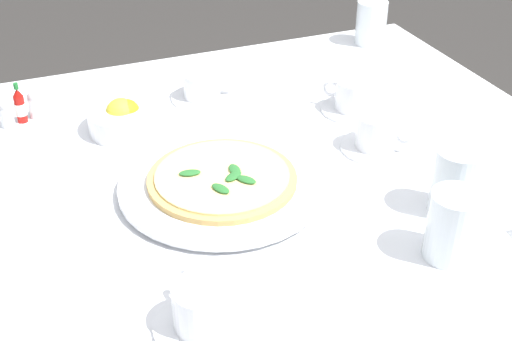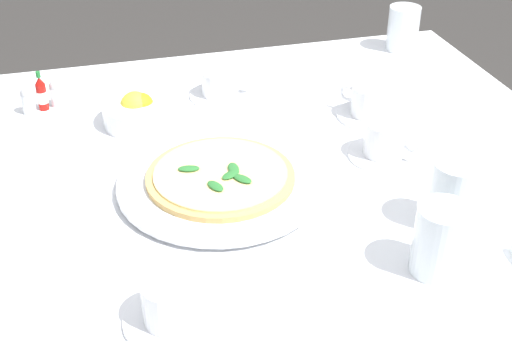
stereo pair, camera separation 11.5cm
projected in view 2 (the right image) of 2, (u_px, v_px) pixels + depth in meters
name	position (u px, v px, depth m)	size (l,w,h in m)	color
dining_table	(288.00, 234.00, 1.25)	(1.12, 1.12, 0.76)	white
pizza_plate	(221.00, 182.00, 1.13)	(0.35, 0.35, 0.02)	white
pizza	(221.00, 176.00, 1.13)	(0.25, 0.25, 0.02)	#DBAD60
coffee_cup_far_right	(386.00, 141.00, 1.21)	(0.13, 0.13, 0.07)	white
coffee_cup_left_edge	(221.00, 85.00, 1.42)	(0.13, 0.13, 0.06)	white
coffee_cup_center_back	(370.00, 103.00, 1.34)	(0.13, 0.13, 0.07)	white
coffee_cup_near_left	(172.00, 303.00, 0.86)	(0.13, 0.13, 0.07)	white
water_glass_back_corner	(403.00, 31.00, 1.62)	(0.07, 0.07, 0.11)	white
water_glass_right_edge	(453.00, 197.00, 1.03)	(0.07, 0.07, 0.11)	white
water_glass_far_left	(439.00, 244.00, 0.94)	(0.08, 0.08, 0.11)	white
citrus_bowl	(141.00, 111.00, 1.32)	(0.15, 0.15, 0.07)	white
hot_sauce_bottle	(42.00, 94.00, 1.36)	(0.02, 0.02, 0.08)	#B7140F
salt_shaker	(57.00, 94.00, 1.38)	(0.03, 0.03, 0.06)	white
pepper_shaker	(28.00, 102.00, 1.35)	(0.03, 0.03, 0.06)	white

